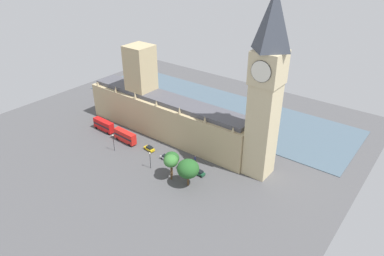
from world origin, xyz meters
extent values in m
plane|color=#4C4C4F|center=(0.00, 0.00, 0.00)|extent=(145.09, 145.09, 0.00)
cube|color=#475B6B|center=(-34.13, 0.00, 0.12)|extent=(39.68, 130.58, 0.25)
cube|color=tan|center=(-2.00, 0.00, 7.33)|extent=(12.94, 75.09, 14.67)
cube|color=tan|center=(-2.00, -13.52, 17.15)|extent=(9.65, 9.65, 34.31)
cube|color=#4C4C54|center=(-2.00, 0.00, 15.47)|extent=(9.83, 72.09, 1.60)
cone|color=tan|center=(4.07, -33.79, 15.70)|extent=(1.20, 1.20, 2.07)
cone|color=tan|center=(4.07, -22.53, 15.93)|extent=(1.20, 1.20, 2.53)
cone|color=tan|center=(4.07, -11.26, 16.23)|extent=(1.20, 1.20, 3.12)
cone|color=tan|center=(4.07, 0.00, 15.85)|extent=(1.20, 1.20, 2.36)
cone|color=tan|center=(4.07, 11.26, 16.15)|extent=(1.20, 1.20, 2.98)
cone|color=tan|center=(4.07, 22.53, 16.02)|extent=(1.20, 1.20, 2.71)
cone|color=tan|center=(4.07, 33.79, 15.79)|extent=(1.20, 1.20, 2.25)
cube|color=#CCBA8E|center=(-0.42, 41.81, 16.14)|extent=(8.16, 8.16, 32.29)
cube|color=#CCBA8E|center=(-0.42, 41.81, 37.34)|extent=(8.97, 8.97, 10.11)
cylinder|color=silver|center=(4.22, 41.81, 37.34)|extent=(0.25, 6.20, 6.20)
torus|color=black|center=(4.22, 41.81, 37.34)|extent=(0.24, 6.44, 6.44)
cylinder|color=silver|center=(-0.42, 37.17, 37.34)|extent=(6.20, 0.25, 6.20)
torus|color=black|center=(-0.42, 37.17, 37.34)|extent=(6.44, 0.24, 6.44)
pyramid|color=#383D47|center=(-0.42, 41.81, 51.20)|extent=(8.97, 8.97, 17.61)
cube|color=red|center=(12.09, -22.82, 2.65)|extent=(2.95, 10.60, 4.20)
cube|color=black|center=(12.09, -22.82, 2.73)|extent=(3.00, 10.20, 0.70)
cylinder|color=black|center=(11.10, -19.10, 0.55)|extent=(0.40, 1.11, 1.10)
cylinder|color=black|center=(13.40, -19.20, 0.55)|extent=(0.40, 1.11, 1.10)
cylinder|color=black|center=(10.78, -26.44, 0.55)|extent=(0.40, 1.11, 1.10)
cylinder|color=black|center=(13.08, -26.54, 0.55)|extent=(0.40, 1.11, 1.10)
cube|color=red|center=(13.12, -8.94, 2.65)|extent=(3.04, 10.62, 4.20)
cube|color=black|center=(13.12, -8.94, 2.73)|extent=(3.08, 10.22, 0.70)
cylinder|color=black|center=(12.16, -5.21, 0.55)|extent=(0.41, 1.12, 1.10)
cylinder|color=black|center=(14.46, -5.33, 0.55)|extent=(0.41, 1.12, 1.10)
cylinder|color=black|center=(11.78, -12.55, 0.55)|extent=(0.41, 1.12, 1.10)
cylinder|color=black|center=(14.08, -12.67, 0.55)|extent=(0.41, 1.12, 1.10)
cube|color=gold|center=(11.99, 2.76, 0.72)|extent=(2.42, 4.66, 0.75)
cube|color=black|center=(12.02, 2.98, 1.42)|extent=(1.88, 2.67, 0.65)
cylinder|color=black|center=(12.67, 1.24, 0.34)|extent=(0.33, 0.71, 0.68)
cylinder|color=black|center=(10.96, 1.45, 0.34)|extent=(0.33, 0.71, 0.68)
cylinder|color=black|center=(13.03, 4.07, 0.34)|extent=(0.33, 0.71, 0.68)
cylinder|color=black|center=(11.31, 4.28, 0.34)|extent=(0.33, 0.71, 0.68)
cube|color=#B7B7BC|center=(12.99, 12.11, 0.72)|extent=(2.18, 4.81, 0.75)
cube|color=black|center=(12.97, 11.88, 1.42)|extent=(1.73, 2.73, 0.65)
cylinder|color=black|center=(12.28, 13.67, 0.34)|extent=(0.30, 0.70, 0.68)
cylinder|color=black|center=(13.94, 13.54, 0.34)|extent=(0.30, 0.70, 0.68)
cylinder|color=black|center=(12.04, 10.68, 0.34)|extent=(0.30, 0.70, 0.68)
cylinder|color=black|center=(13.71, 10.55, 0.34)|extent=(0.30, 0.70, 0.68)
cube|color=black|center=(14.07, 20.73, 0.72)|extent=(1.90, 4.23, 0.75)
cube|color=black|center=(14.06, 20.53, 1.42)|extent=(1.56, 2.38, 0.65)
cylinder|color=black|center=(13.30, 22.09, 0.34)|extent=(0.27, 0.69, 0.68)
cylinder|color=black|center=(14.92, 22.05, 0.34)|extent=(0.27, 0.69, 0.68)
cylinder|color=black|center=(13.22, 19.42, 0.34)|extent=(0.27, 0.69, 0.68)
cylinder|color=black|center=(14.84, 19.37, 0.34)|extent=(0.27, 0.69, 0.68)
cube|color=#19472D|center=(13.03, 26.76, 0.72)|extent=(2.07, 4.54, 0.75)
cube|color=black|center=(13.04, 26.98, 1.42)|extent=(1.68, 2.57, 0.65)
cylinder|color=black|center=(13.80, 25.29, 0.34)|extent=(0.28, 0.69, 0.68)
cylinder|color=black|center=(12.11, 25.38, 0.34)|extent=(0.28, 0.69, 0.68)
cylinder|color=black|center=(13.95, 28.14, 0.34)|extent=(0.28, 0.69, 0.68)
cylinder|color=black|center=(12.26, 28.22, 0.34)|extent=(0.28, 0.69, 0.68)
cylinder|color=navy|center=(6.67, 20.41, 0.67)|extent=(0.63, 0.63, 1.34)
sphere|color=beige|center=(6.67, 20.41, 1.47)|extent=(0.26, 0.26, 0.26)
cube|color=black|center=(6.48, 20.19, 0.74)|extent=(0.30, 0.28, 0.24)
cylinder|color=brown|center=(19.76, 27.47, 1.87)|extent=(0.56, 0.56, 3.73)
ellipsoid|color=#235623|center=(19.76, 27.47, 6.41)|extent=(7.14, 7.14, 6.07)
cylinder|color=brown|center=(18.91, 19.93, 2.47)|extent=(0.56, 0.56, 4.95)
ellipsoid|color=#235623|center=(18.91, 19.93, 6.86)|extent=(5.10, 5.10, 4.33)
cylinder|color=brown|center=(20.65, 21.13, 2.73)|extent=(0.56, 0.56, 5.46)
ellipsoid|color=#387533|center=(20.65, 21.13, 7.25)|extent=(4.77, 4.77, 4.06)
cylinder|color=black|center=(20.04, -7.62, 3.11)|extent=(0.18, 0.18, 6.22)
sphere|color=#F2EAC6|center=(20.04, -7.62, 6.50)|extent=(0.56, 0.56, 0.56)
cylinder|color=black|center=(20.13, 11.17, 2.90)|extent=(0.18, 0.18, 5.80)
sphere|color=#F2EAC6|center=(20.13, 11.17, 6.08)|extent=(0.56, 0.56, 0.56)
camera|label=1|loc=(92.39, 84.90, 71.05)|focal=33.22mm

